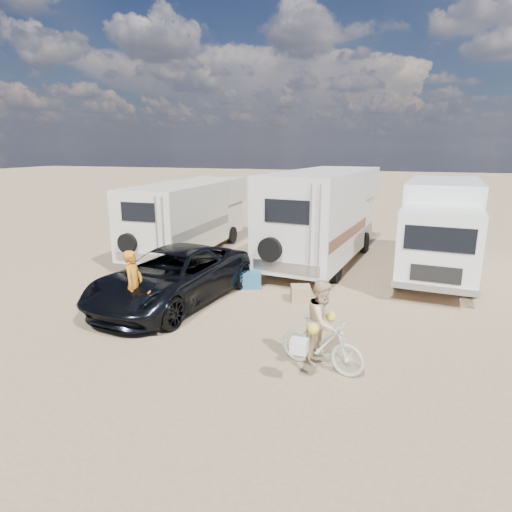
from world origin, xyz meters
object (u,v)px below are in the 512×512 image
(dark_suv, at_px, (173,276))
(crate, at_px, (301,294))
(box_truck, at_px, (440,229))
(rider_woman, at_px, (322,330))
(rv_left, at_px, (189,218))
(rv_main, at_px, (323,218))
(bike_woman, at_px, (321,344))
(bike_man, at_px, (135,306))
(rider_man, at_px, (134,292))
(cooler, at_px, (250,280))

(dark_suv, distance_m, crate, 3.41)
(box_truck, relative_size, rider_woman, 4.39)
(crate, bearing_deg, rv_left, 143.05)
(rv_main, distance_m, rv_left, 5.13)
(bike_woman, bearing_deg, dark_suv, 78.53)
(dark_suv, height_order, bike_woman, dark_suv)
(rv_left, height_order, bike_woman, rv_left)
(rv_main, height_order, bike_woman, rv_main)
(box_truck, bearing_deg, rv_main, -178.33)
(crate, bearing_deg, rv_main, 92.15)
(rv_main, bearing_deg, crate, -80.80)
(rv_left, relative_size, dark_suv, 1.32)
(rv_left, xyz_separation_m, crate, (5.27, -3.97, -1.15))
(bike_man, relative_size, rider_man, 1.10)
(bike_woman, bearing_deg, rv_left, 57.32)
(box_truck, bearing_deg, dark_suv, -138.03)
(box_truck, bearing_deg, rider_woman, -103.39)
(rv_left, relative_size, bike_man, 3.85)
(box_truck, xyz_separation_m, dark_suv, (-6.79, -5.08, -0.76))
(rv_main, distance_m, box_truck, 3.79)
(rider_woman, xyz_separation_m, cooler, (-2.78, 4.07, -0.53))
(bike_man, height_order, bike_woman, bike_woman)
(rider_man, height_order, crate, rider_man)
(rv_main, height_order, rider_woman, rv_main)
(rv_left, xyz_separation_m, rider_man, (2.02, -6.73, -0.55))
(bike_woman, relative_size, cooler, 2.76)
(crate, bearing_deg, bike_woman, -71.60)
(bike_man, relative_size, cooler, 2.93)
(rv_main, distance_m, dark_suv, 6.17)
(rv_main, xyz_separation_m, bike_woman, (1.30, -7.60, -1.11))
(bike_woman, xyz_separation_m, cooler, (-2.78, 4.07, -0.26))
(bike_man, height_order, crate, bike_man)
(rider_woman, bearing_deg, rv_left, 57.32)
(cooler, bearing_deg, rider_man, -136.35)
(dark_suv, height_order, rider_woman, rider_woman)
(rv_left, bearing_deg, rider_man, -73.77)
(rv_main, bearing_deg, rv_left, -170.93)
(rv_left, bearing_deg, dark_suv, -68.15)
(box_truck, distance_m, crate, 5.48)
(crate, bearing_deg, rider_man, -139.66)
(rider_woman, bearing_deg, bike_woman, 16.43)
(cooler, height_order, crate, cooler)
(box_truck, relative_size, dark_suv, 1.31)
(rv_left, height_order, crate, rv_left)
(rv_main, bearing_deg, dark_suv, -112.52)
(rv_main, bearing_deg, rider_man, -107.11)
(bike_woman, bearing_deg, rider_woman, -163.57)
(rider_woman, bearing_deg, bike_man, 97.60)
(cooler, bearing_deg, crate, -41.65)
(bike_man, xyz_separation_m, cooler, (1.62, 3.39, -0.22))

